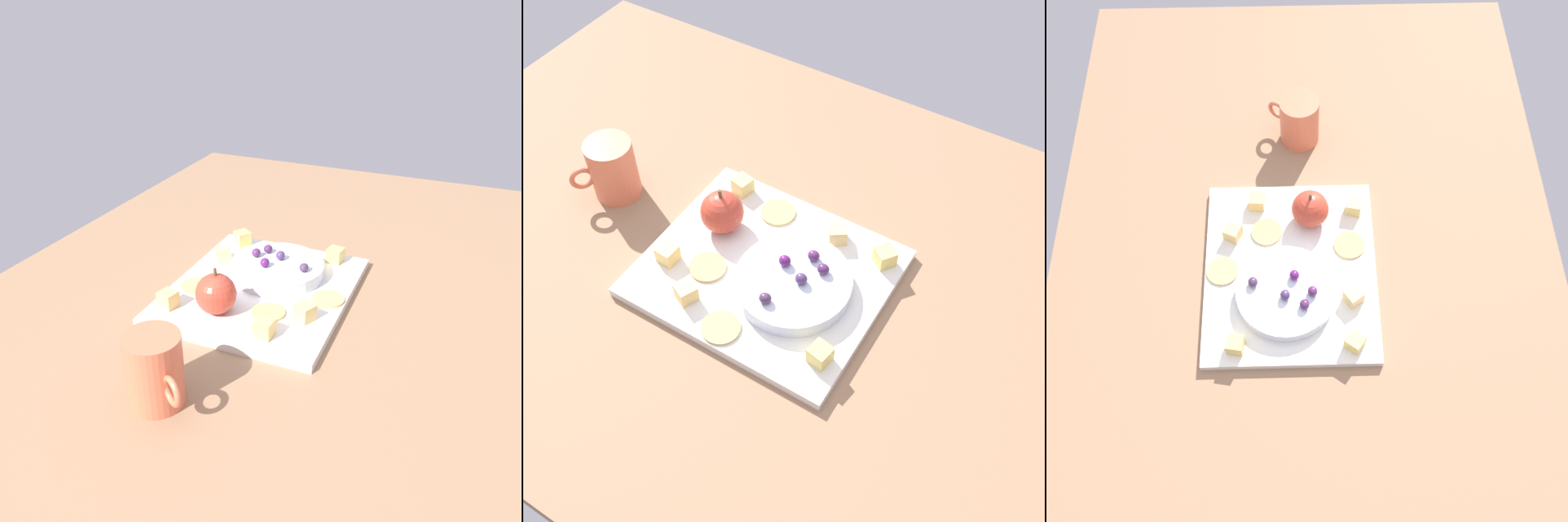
{
  "view_description": "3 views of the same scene",
  "coord_description": "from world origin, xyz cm",
  "views": [
    {
      "loc": [
        -75.77,
        -33.45,
        51.71
      ],
      "look_at": [
        0.15,
        -1.24,
        8.57
      ],
      "focal_mm": 37.31,
      "sensor_mm": 36.0,
      "label": 1
    },
    {
      "loc": [
        29.28,
        -50.09,
        79.06
      ],
      "look_at": [
        -0.54,
        -1.38,
        7.36
      ],
      "focal_mm": 45.07,
      "sensor_mm": 36.0,
      "label": 2
    },
    {
      "loc": [
        45.17,
        -1.07,
        98.0
      ],
      "look_at": [
        -2.61,
        0.11,
        8.32
      ],
      "focal_mm": 42.58,
      "sensor_mm": 36.0,
      "label": 3
    }
  ],
  "objects": [
    {
      "name": "cracker_1",
      "position": [
        -9.97,
        -6.79,
        5.54
      ],
      "size": [
        5.36,
        5.36,
        0.4
      ],
      "primitive_type": "cylinder",
      "color": "tan",
      "rests_on": "platter"
    },
    {
      "name": "apple_whole",
      "position": [
        -12.59,
        0.87,
        8.58
      ],
      "size": [
        6.48,
        6.48,
        6.48
      ],
      "primitive_type": "sphere",
      "color": "#BB3B2A",
      "rests_on": "platter"
    },
    {
      "name": "grape_4",
      "position": [
        2.94,
        0.83,
        8.47
      ],
      "size": [
        1.74,
        1.56,
        1.53
      ],
      "primitive_type": "ellipsoid",
      "color": "#532457",
      "rests_on": "serving_dish"
    },
    {
      "name": "grape_1",
      "position": [
        3.53,
        -3.58,
        8.52
      ],
      "size": [
        1.74,
        1.56,
        1.62
      ],
      "primitive_type": "ellipsoid",
      "color": "#46305E",
      "rests_on": "serving_dish"
    },
    {
      "name": "cheese_cube_5",
      "position": [
        -9.41,
        -12.54,
        6.66
      ],
      "size": [
        3.49,
        3.49,
        2.63
      ],
      "primitive_type": "cube",
      "rotation": [
        0.0,
        0.0,
        1.14
      ],
      "color": "#EBC371",
      "rests_on": "platter"
    },
    {
      "name": "apple_stem",
      "position": [
        -12.59,
        0.87,
        12.42
      ],
      "size": [
        0.5,
        0.5,
        1.2
      ],
      "primitive_type": "cylinder",
      "color": "brown",
      "rests_on": "apple_whole"
    },
    {
      "name": "cup",
      "position": [
        -32.12,
        -0.7,
        8.8
      ],
      "size": [
        7.69,
        9.64,
        9.85
      ],
      "color": "#DB6A4A",
      "rests_on": "table"
    },
    {
      "name": "table",
      "position": [
        0.0,
        0.0,
        1.94
      ],
      "size": [
        138.29,
        88.3,
        3.87
      ],
      "primitive_type": "cube",
      "color": "#8E694D",
      "rests_on": "ground"
    },
    {
      "name": "cheese_cube_0",
      "position": [
        3.16,
        7.51,
        6.66
      ],
      "size": [
        3.66,
        3.66,
        2.63
      ],
      "primitive_type": "cube",
      "rotation": [
        0.0,
        0.0,
        0.61
      ],
      "color": "#EEC379",
      "rests_on": "platter"
    },
    {
      "name": "cheese_cube_3",
      "position": [
        -14.23,
        8.6,
        6.66
      ],
      "size": [
        3.11,
        3.11,
        2.63
      ],
      "primitive_type": "cube",
      "rotation": [
        0.0,
        0.0,
        1.36
      ],
      "color": "#E1C76D",
      "rests_on": "platter"
    },
    {
      "name": "grape_0",
      "position": [
        -0.14,
        -2.05,
        8.5
      ],
      "size": [
        1.74,
        1.56,
        1.59
      ],
      "primitive_type": "ellipsoid",
      "color": "#571B60",
      "rests_on": "serving_dish"
    },
    {
      "name": "serving_dish",
      "position": [
        2.26,
        -3.5,
        6.52
      ],
      "size": [
        16.31,
        16.31,
        2.36
      ],
      "primitive_type": "cylinder",
      "color": "silver",
      "rests_on": "platter"
    },
    {
      "name": "cracker_0",
      "position": [
        -7.01,
        7.48,
        5.54
      ],
      "size": [
        5.36,
        5.36,
        0.4
      ],
      "primitive_type": "cylinder",
      "color": "tan",
      "rests_on": "platter"
    },
    {
      "name": "cheese_cube_1",
      "position": [
        -15.69,
        -8.49,
        6.66
      ],
      "size": [
        2.8,
        2.8,
        2.63
      ],
      "primitive_type": "cube",
      "rotation": [
        0.0,
        0.0,
        1.5
      ],
      "color": "#F0C66A",
      "rests_on": "platter"
    },
    {
      "name": "grape_2",
      "position": [
        5.23,
        -0.51,
        8.44
      ],
      "size": [
        1.74,
        1.56,
        1.47
      ],
      "primitive_type": "ellipsoid",
      "color": "#492350",
      "rests_on": "serving_dish"
    },
    {
      "name": "cheese_cube_4",
      "position": [
        11.01,
        7.27,
        6.66
      ],
      "size": [
        3.68,
        3.68,
        2.63
      ],
      "primitive_type": "cube",
      "rotation": [
        0.0,
        0.0,
        0.93
      ],
      "color": "#ECD069",
      "rests_on": "platter"
    },
    {
      "name": "cracker_2",
      "position": [
        -2.54,
        -14.2,
        5.54
      ],
      "size": [
        5.36,
        5.36,
        0.4
      ],
      "primitive_type": "cylinder",
      "color": "tan",
      "rests_on": "platter"
    },
    {
      "name": "grape_3",
      "position": [
        1.06,
        -8.77,
        8.43
      ],
      "size": [
        1.74,
        1.56,
        1.45
      ],
      "primitive_type": "ellipsoid",
      "color": "#452D4C",
      "rests_on": "serving_dish"
    },
    {
      "name": "platter",
      "position": [
        -2.72,
        -2.7,
        4.61
      ],
      "size": [
        33.8,
        28.83,
        1.47
      ],
      "primitive_type": "cube",
      "color": "silver",
      "rests_on": "table"
    },
    {
      "name": "cheese_cube_2",
      "position": [
        11.02,
        -11.49,
        6.66
      ],
      "size": [
        3.05,
        3.05,
        2.63
      ],
      "primitive_type": "cube",
      "rotation": [
        0.0,
        0.0,
        1.4
      ],
      "color": "#E1CA67",
      "rests_on": "platter"
    }
  ]
}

